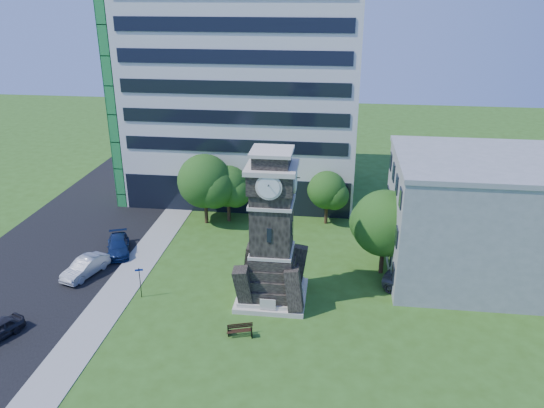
# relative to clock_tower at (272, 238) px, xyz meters

# --- Properties ---
(ground) EXTENTS (160.00, 160.00, 0.00)m
(ground) POSITION_rel_clock_tower_xyz_m (-3.00, -2.00, -5.28)
(ground) COLOR #315518
(ground) RESTS_ON ground
(sidewalk) EXTENTS (3.00, 70.00, 0.06)m
(sidewalk) POSITION_rel_clock_tower_xyz_m (-12.50, 3.00, -5.25)
(sidewalk) COLOR gray
(sidewalk) RESTS_ON ground
(street) EXTENTS (14.00, 80.00, 0.02)m
(street) POSITION_rel_clock_tower_xyz_m (-21.00, 3.00, -5.27)
(street) COLOR black
(street) RESTS_ON ground
(clock_tower) EXTENTS (5.40, 5.40, 12.22)m
(clock_tower) POSITION_rel_clock_tower_xyz_m (0.00, 0.00, 0.00)
(clock_tower) COLOR beige
(clock_tower) RESTS_ON ground
(office_tall) EXTENTS (26.20, 15.11, 28.60)m
(office_tall) POSITION_rel_clock_tower_xyz_m (-6.20, 23.84, 8.94)
(office_tall) COLOR silver
(office_tall) RESTS_ON ground
(office_low) EXTENTS (15.20, 12.20, 10.40)m
(office_low) POSITION_rel_clock_tower_xyz_m (16.97, 6.00, -0.07)
(office_low) COLOR #9A9D9F
(office_low) RESTS_ON ground
(car_street_mid) EXTENTS (2.91, 4.89, 1.52)m
(car_street_mid) POSITION_rel_clock_tower_xyz_m (-16.28, 1.50, -4.52)
(car_street_mid) COLOR #9A9CA1
(car_street_mid) RESTS_ON ground
(car_street_north) EXTENTS (3.57, 5.17, 1.39)m
(car_street_north) POSITION_rel_clock_tower_xyz_m (-15.12, 5.85, -4.59)
(car_street_north) COLOR #11224D
(car_street_north) RESTS_ON ground
(car_east_lot) EXTENTS (6.19, 4.65, 1.56)m
(car_east_lot) POSITION_rel_clock_tower_xyz_m (11.61, 2.08, -4.50)
(car_east_lot) COLOR #54545A
(car_east_lot) RESTS_ON ground
(park_bench) EXTENTS (1.79, 0.48, 0.93)m
(park_bench) POSITION_rel_clock_tower_xyz_m (-1.61, -5.24, -4.79)
(park_bench) COLOR black
(park_bench) RESTS_ON ground
(street_sign) EXTENTS (0.63, 0.06, 2.61)m
(street_sign) POSITION_rel_clock_tower_xyz_m (-10.32, -1.26, -3.65)
(street_sign) COLOR black
(street_sign) RESTS_ON ground
(tree_nw) EXTENTS (6.08, 5.52, 7.42)m
(tree_nw) POSITION_rel_clock_tower_xyz_m (-8.55, 13.48, -0.81)
(tree_nw) COLOR #332114
(tree_nw) RESTS_ON ground
(tree_nc) EXTENTS (4.73, 4.30, 6.07)m
(tree_nc) POSITION_rel_clock_tower_xyz_m (-6.33, 14.26, -1.52)
(tree_nc) COLOR #332114
(tree_nc) RESTS_ON ground
(tree_ne) EXTENTS (4.33, 3.93, 5.69)m
(tree_ne) POSITION_rel_clock_tower_xyz_m (3.84, 14.95, -1.71)
(tree_ne) COLOR #332114
(tree_ne) RESTS_ON ground
(tree_east) EXTENTS (6.17, 5.61, 7.49)m
(tree_east) POSITION_rel_clock_tower_xyz_m (8.93, 5.15, -0.78)
(tree_east) COLOR #332114
(tree_east) RESTS_ON ground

